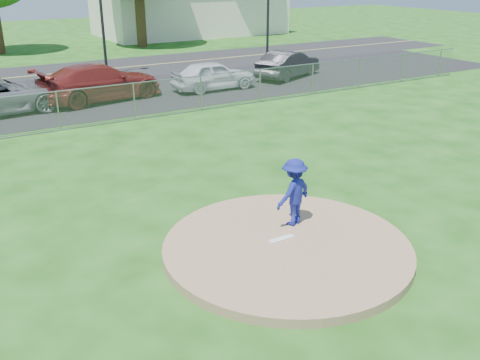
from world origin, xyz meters
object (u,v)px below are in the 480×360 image
object	(u,v)px
commercial_building	(189,9)
parked_car_pearl	(213,75)
parked_car_charcoal	(288,64)
traffic_signal_right	(271,7)
pitcher	(294,192)
parked_car_darkred	(100,82)

from	to	relation	value
commercial_building	parked_car_pearl	world-z (taller)	commercial_building
commercial_building	parked_car_pearl	size ratio (longest dim) A/B	3.87
commercial_building	parked_car_charcoal	distance (m)	22.39
traffic_signal_right	parked_car_pearl	bearing A→B (deg)	-139.94
traffic_signal_right	pitcher	world-z (taller)	traffic_signal_right
commercial_building	pitcher	xyz separation A→B (m)	(-15.32, -37.27, -1.16)
traffic_signal_right	parked_car_pearl	world-z (taller)	traffic_signal_right
traffic_signal_right	pitcher	bearing A→B (deg)	-122.51
parked_car_charcoal	parked_car_pearl	bearing A→B (deg)	74.06
traffic_signal_right	parked_car_charcoal	distance (m)	7.00
commercial_building	pitcher	bearing A→B (deg)	-112.34
commercial_building	parked_car_darkred	bearing A→B (deg)	-124.62
parked_car_darkred	parked_car_pearl	bearing A→B (deg)	-106.43
parked_car_charcoal	parked_car_darkred	bearing A→B (deg)	66.83
pitcher	parked_car_charcoal	bearing A→B (deg)	-140.29
traffic_signal_right	parked_car_charcoal	xyz separation A→B (m)	(-2.73, -5.89, -2.61)
traffic_signal_right	parked_car_darkred	world-z (taller)	traffic_signal_right
parked_car_charcoal	commercial_building	bearing A→B (deg)	-35.12
traffic_signal_right	parked_car_darkred	size ratio (longest dim) A/B	0.96
commercial_building	parked_car_darkred	size ratio (longest dim) A/B	2.83
pitcher	parked_car_charcoal	world-z (taller)	pitcher
parked_car_pearl	parked_car_charcoal	world-z (taller)	parked_car_charcoal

